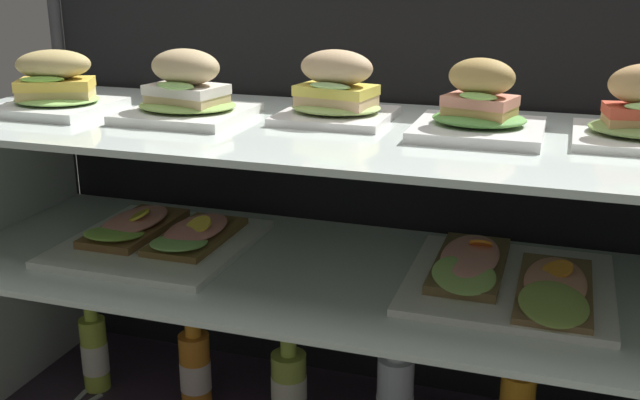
% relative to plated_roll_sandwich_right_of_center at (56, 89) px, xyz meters
% --- Properties ---
extents(case_frame, '(1.45, 0.55, 0.93)m').
position_rel_plated_roll_sandwich_right_of_center_xyz_m(case_frame, '(0.50, 0.21, -0.21)').
color(case_frame, '#333338').
rests_on(case_frame, ground).
extents(riser_lower_tier, '(1.39, 0.49, 0.35)m').
position_rel_plated_roll_sandwich_right_of_center_xyz_m(riser_lower_tier, '(0.50, 0.03, -0.49)').
color(riser_lower_tier, silver).
rests_on(riser_lower_tier, case_base_deck).
extents(shelf_lower_glass, '(1.40, 0.51, 0.01)m').
position_rel_plated_roll_sandwich_right_of_center_xyz_m(shelf_lower_glass, '(0.50, 0.03, -0.31)').
color(shelf_lower_glass, silver).
rests_on(shelf_lower_glass, riser_lower_tier).
extents(riser_upper_tier, '(1.39, 0.49, 0.25)m').
position_rel_plated_roll_sandwich_right_of_center_xyz_m(riser_upper_tier, '(0.50, 0.03, -0.18)').
color(riser_upper_tier, silver).
rests_on(riser_upper_tier, shelf_lower_glass).
extents(shelf_upper_glass, '(1.40, 0.51, 0.01)m').
position_rel_plated_roll_sandwich_right_of_center_xyz_m(shelf_upper_glass, '(0.50, 0.03, -0.05)').
color(shelf_upper_glass, silver).
rests_on(shelf_upper_glass, riser_upper_tier).
extents(plated_roll_sandwich_right_of_center, '(0.19, 0.19, 0.11)m').
position_rel_plated_roll_sandwich_right_of_center_xyz_m(plated_roll_sandwich_right_of_center, '(0.00, 0.00, 0.00)').
color(plated_roll_sandwich_right_of_center, white).
rests_on(plated_roll_sandwich_right_of_center, shelf_upper_glass).
extents(plated_roll_sandwich_far_right, '(0.21, 0.21, 0.12)m').
position_rel_plated_roll_sandwich_right_of_center_xyz_m(plated_roll_sandwich_far_right, '(0.26, 0.02, 0.00)').
color(plated_roll_sandwich_far_right, white).
rests_on(plated_roll_sandwich_far_right, shelf_upper_glass).
extents(plated_roll_sandwich_left_of_center, '(0.19, 0.19, 0.12)m').
position_rel_plated_roll_sandwich_right_of_center_xyz_m(plated_roll_sandwich_left_of_center, '(0.51, 0.09, 0.01)').
color(plated_roll_sandwich_left_of_center, white).
rests_on(plated_roll_sandwich_left_of_center, shelf_upper_glass).
extents(plated_roll_sandwich_mid_left, '(0.20, 0.20, 0.12)m').
position_rel_plated_roll_sandwich_right_of_center_xyz_m(plated_roll_sandwich_mid_left, '(0.76, 0.05, -0.00)').
color(plated_roll_sandwich_mid_left, white).
rests_on(plated_roll_sandwich_mid_left, shelf_upper_glass).
extents(open_sandwich_tray_near_left_corner, '(0.34, 0.35, 0.06)m').
position_rel_plated_roll_sandwich_right_of_center_xyz_m(open_sandwich_tray_near_left_corner, '(0.17, 0.04, -0.28)').
color(open_sandwich_tray_near_left_corner, white).
rests_on(open_sandwich_tray_near_left_corner, shelf_lower_glass).
extents(open_sandwich_tray_mid_right, '(0.34, 0.36, 0.06)m').
position_rel_plated_roll_sandwich_right_of_center_xyz_m(open_sandwich_tray_mid_right, '(0.83, 0.05, -0.28)').
color(open_sandwich_tray_mid_right, white).
rests_on(open_sandwich_tray_mid_right, shelf_lower_glass).
extents(juice_bottle_back_left, '(0.06, 0.06, 0.21)m').
position_rel_plated_roll_sandwich_right_of_center_xyz_m(juice_bottle_back_left, '(-0.02, 0.07, -0.58)').
color(juice_bottle_back_left, '#B8CD44').
rests_on(juice_bottle_back_left, case_base_deck).
extents(juice_bottle_front_left_end, '(0.07, 0.07, 0.20)m').
position_rel_plated_roll_sandwich_right_of_center_xyz_m(juice_bottle_front_left_end, '(0.21, 0.09, -0.59)').
color(juice_bottle_front_left_end, orange).
rests_on(juice_bottle_front_left_end, case_base_deck).
extents(juice_bottle_tucked_behind, '(0.07, 0.07, 0.21)m').
position_rel_plated_roll_sandwich_right_of_center_xyz_m(juice_bottle_tucked_behind, '(0.42, 0.09, -0.59)').
color(juice_bottle_tucked_behind, '#B4CA4E').
rests_on(juice_bottle_tucked_behind, case_base_deck).
extents(juice_bottle_front_middle, '(0.07, 0.07, 0.22)m').
position_rel_plated_roll_sandwich_right_of_center_xyz_m(juice_bottle_front_middle, '(0.63, 0.09, -0.58)').
color(juice_bottle_front_middle, silver).
rests_on(juice_bottle_front_middle, case_base_deck).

